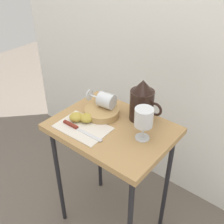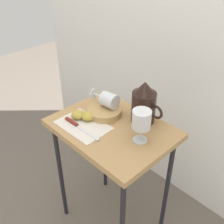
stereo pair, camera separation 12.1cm
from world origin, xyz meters
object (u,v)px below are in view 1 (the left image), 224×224
wine_glass_tipped_near (106,100)px  apple_half_right (87,118)px  pitcher (142,104)px  table (112,140)px  knife (76,128)px  apple_half_left (76,117)px  basket_tray (102,112)px  wine_glass_upright (144,119)px

wine_glass_tipped_near → apple_half_right: wine_glass_tipped_near is taller
pitcher → apple_half_right: (-0.18, -0.19, -0.06)m
table → wine_glass_tipped_near: (-0.10, 0.07, 0.15)m
pitcher → table: bearing=-115.9°
knife → apple_half_right: bearing=93.7°
apple_half_right → pitcher: bearing=45.3°
apple_half_right → apple_half_left: bearing=-150.1°
table → basket_tray: bearing=156.9°
apple_half_left → apple_half_right: size_ratio=1.00×
basket_tray → apple_half_right: 0.09m
table → wine_glass_upright: (0.16, 0.02, 0.18)m
basket_tray → wine_glass_tipped_near: (0.00, 0.03, 0.05)m
table → pitcher: bearing=64.1°
wine_glass_upright → apple_half_left: 0.34m
pitcher → knife: bearing=-124.8°
table → apple_half_right: 0.16m
table → knife: size_ratio=3.15×
wine_glass_tipped_near → knife: size_ratio=0.65×
basket_tray → pitcher: size_ratio=0.83×
pitcher → wine_glass_upright: pitcher is taller
pitcher → wine_glass_upright: 0.15m
wine_glass_upright → wine_glass_tipped_near: (-0.25, 0.05, -0.03)m
wine_glass_upright → wine_glass_tipped_near: size_ratio=1.02×
apple_half_right → wine_glass_upright: bearing=13.1°
apple_half_right → table: bearing=21.9°
pitcher → wine_glass_upright: (0.09, -0.12, 0.02)m
wine_glass_tipped_near → knife: (-0.02, -0.19, -0.06)m
wine_glass_upright → apple_half_left: wine_glass_upright is taller
basket_tray → wine_glass_tipped_near: 0.06m
pitcher → knife: size_ratio=0.90×
wine_glass_upright → apple_half_right: wine_glass_upright is taller
wine_glass_tipped_near → apple_half_left: (-0.06, -0.14, -0.05)m
wine_glass_upright → pitcher: bearing=126.2°
table → apple_half_left: (-0.16, -0.07, 0.10)m
table → apple_half_left: apple_half_left is taller
wine_glass_tipped_near → apple_half_right: size_ratio=2.25×
table → pitcher: (0.07, 0.14, 0.16)m
wine_glass_upright → apple_half_left: (-0.32, -0.09, -0.08)m
pitcher → apple_half_left: bearing=-137.2°
basket_tray → knife: 0.16m
basket_tray → apple_half_left: 0.13m
wine_glass_tipped_near → knife: bearing=-94.6°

